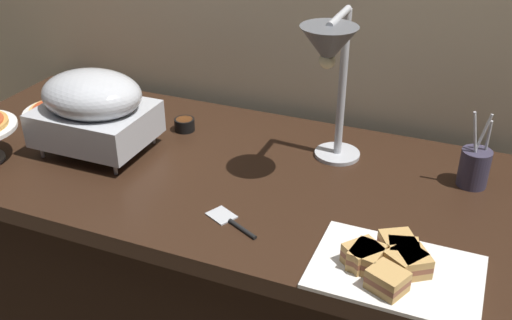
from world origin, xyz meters
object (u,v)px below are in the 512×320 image
(utensil_holder, at_px, (474,167))
(serving_spatula, at_px, (231,222))
(chafing_dish, at_px, (94,108))
(pizza_plate_front, at_px, (59,110))
(sandwich_platter, at_px, (392,264))
(sauce_cup_near, at_px, (185,124))
(heat_lamp, at_px, (331,60))

(utensil_holder, relative_size, serving_spatula, 1.38)
(chafing_dish, distance_m, pizza_plate_front, 0.37)
(sandwich_platter, bearing_deg, sauce_cup_near, 149.29)
(chafing_dish, relative_size, sandwich_platter, 0.87)
(heat_lamp, relative_size, utensil_holder, 2.03)
(chafing_dish, xyz_separation_m, sandwich_platter, (0.97, -0.24, -0.12))
(sandwich_platter, relative_size, serving_spatula, 2.29)
(utensil_holder, bearing_deg, serving_spatula, -142.00)
(pizza_plate_front, relative_size, utensil_holder, 1.09)
(chafing_dish, bearing_deg, pizza_plate_front, 149.48)
(heat_lamp, bearing_deg, serving_spatula, -116.63)
(heat_lamp, xyz_separation_m, serving_spatula, (-0.15, -0.31, -0.36))
(chafing_dish, bearing_deg, utensil_holder, 11.71)
(pizza_plate_front, bearing_deg, heat_lamp, -4.05)
(heat_lamp, relative_size, sandwich_platter, 1.22)
(heat_lamp, xyz_separation_m, sauce_cup_near, (-0.52, 0.12, -0.34))
(sandwich_platter, bearing_deg, utensil_holder, 74.08)
(serving_spatula, bearing_deg, chafing_dish, 159.69)
(sandwich_platter, xyz_separation_m, sauce_cup_near, (-0.79, 0.47, -0.00))
(pizza_plate_front, bearing_deg, utensil_holder, 2.27)
(serving_spatula, bearing_deg, pizza_plate_front, 155.94)
(heat_lamp, relative_size, serving_spatula, 2.80)
(sandwich_platter, xyz_separation_m, utensil_holder, (0.13, 0.47, 0.03))
(utensil_holder, distance_m, serving_spatula, 0.71)
(chafing_dish, distance_m, sandwich_platter, 1.01)
(pizza_plate_front, height_order, utensil_holder, utensil_holder)
(chafing_dish, relative_size, utensil_holder, 1.44)
(chafing_dish, height_order, utensil_holder, chafing_dish)
(heat_lamp, distance_m, sauce_cup_near, 0.64)
(sauce_cup_near, distance_m, utensil_holder, 0.92)
(chafing_dish, distance_m, sauce_cup_near, 0.32)
(chafing_dish, height_order, sandwich_platter, chafing_dish)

